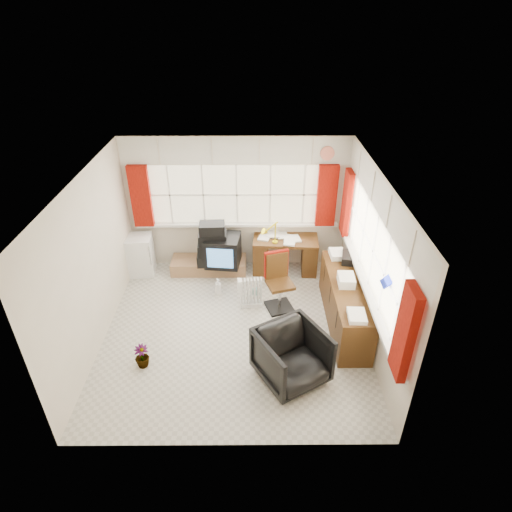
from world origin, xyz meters
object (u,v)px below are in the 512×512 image
(tv_bench, at_px, (209,265))
(credenza, at_px, (345,303))
(desk_lamp, at_px, (275,228))
(radiator, at_px, (251,295))
(desk, at_px, (285,253))
(mini_fridge, at_px, (141,255))
(task_chair, at_px, (278,278))
(crt_tv, at_px, (223,250))
(office_chair, at_px, (292,356))

(tv_bench, bearing_deg, credenza, -33.70)
(desk_lamp, xyz_separation_m, radiator, (-0.42, -0.97, -0.76))
(desk, xyz_separation_m, mini_fridge, (-2.69, -0.06, -0.00))
(task_chair, height_order, crt_tv, task_chair)
(crt_tv, bearing_deg, radiator, -61.12)
(desk, height_order, task_chair, task_chair)
(office_chair, bearing_deg, desk_lamp, 62.38)
(desk, relative_size, desk_lamp, 2.82)
(desk, bearing_deg, radiator, -119.74)
(credenza, distance_m, mini_fridge, 3.82)
(mini_fridge, bearing_deg, tv_bench, 2.27)
(desk, height_order, mini_fridge, mini_fridge)
(desk, distance_m, mini_fridge, 2.69)
(office_chair, xyz_separation_m, tv_bench, (-1.36, 2.68, -0.26))
(office_chair, distance_m, mini_fridge, 3.70)
(desk, relative_size, crt_tv, 1.83)
(credenza, bearing_deg, desk, 118.75)
(crt_tv, bearing_deg, tv_bench, 154.89)
(desk_lamp, relative_size, office_chair, 0.51)
(desk_lamp, distance_m, mini_fridge, 2.56)
(desk, bearing_deg, credenza, -61.25)
(task_chair, bearing_deg, crt_tv, 136.51)
(mini_fridge, bearing_deg, task_chair, -21.75)
(desk, distance_m, crt_tv, 1.17)
(credenza, bearing_deg, tv_bench, 146.30)
(office_chair, distance_m, tv_bench, 3.02)
(office_chair, distance_m, crt_tv, 2.77)
(task_chair, bearing_deg, desk_lamp, 90.73)
(task_chair, relative_size, radiator, 1.84)
(office_chair, distance_m, radiator, 1.69)
(radiator, relative_size, crt_tv, 0.81)
(credenza, xyz_separation_m, crt_tv, (-1.99, 1.39, 0.14))
(credenza, bearing_deg, task_chair, 155.32)
(radiator, distance_m, tv_bench, 1.36)
(desk, height_order, credenza, credenza)
(task_chair, xyz_separation_m, office_chair, (0.11, -1.63, -0.14))
(desk, height_order, crt_tv, crt_tv)
(mini_fridge, bearing_deg, office_chair, -45.27)
(desk, bearing_deg, mini_fridge, -178.65)
(office_chair, relative_size, radiator, 1.58)
(task_chair, bearing_deg, tv_bench, 140.02)
(office_chair, height_order, tv_bench, office_chair)
(desk_lamp, bearing_deg, radiator, -113.68)
(credenza, bearing_deg, mini_fridge, 157.38)
(office_chair, relative_size, tv_bench, 0.61)
(desk_lamp, height_order, radiator, desk_lamp)
(radiator, bearing_deg, tv_bench, 126.75)
(desk_lamp, relative_size, task_chair, 0.43)
(crt_tv, relative_size, mini_fridge, 0.88)
(desk, distance_m, radiator, 1.28)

